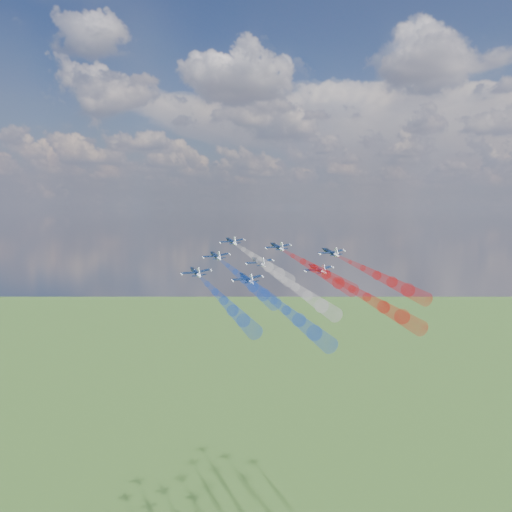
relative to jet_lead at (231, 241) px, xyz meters
The scene contains 16 objects.
jet_lead is the anchor object (origin of this frame).
trail_lead 27.30m from the jet_lead, 40.26° to the right, with size 3.85×44.39×3.85m, color white, non-canonical shape.
jet_inner_left 16.12m from the jet_lead, 77.83° to the right, with size 9.25×11.56×3.08m, color black, non-canonical shape.
trail_inner_left 41.33m from the jet_lead, 53.90° to the right, with size 3.85×44.39×3.85m, color blue, non-canonical shape.
jet_inner_right 18.38m from the jet_lead, ahead, with size 9.25×11.56×3.08m, color black, non-canonical shape.
trail_inner_right 43.39m from the jet_lead, 25.38° to the right, with size 3.85×44.39×3.85m, color red, non-canonical shape.
jet_outer_left 33.69m from the jet_lead, 77.62° to the right, with size 9.25×11.56×3.08m, color black, non-canonical shape.
trail_outer_left 57.91m from the jet_lead, 60.87° to the right, with size 3.85×44.39×3.85m, color blue, non-canonical shape.
jet_center_third 25.66m from the jet_lead, 39.40° to the right, with size 9.25×11.56×3.08m, color black, non-canonical shape.
trail_center_third 52.95m from the jet_lead, 39.85° to the right, with size 3.85×44.39×3.85m, color white, non-canonical shape.
jet_outer_right 36.26m from the jet_lead, ahead, with size 9.25×11.56×3.08m, color black, non-canonical shape.
trail_outer_right 59.29m from the jet_lead, 15.63° to the right, with size 3.85×44.39×3.85m, color red, non-canonical shape.
jet_rear_left 41.71m from the jet_lead, 53.00° to the right, with size 9.25×11.56×3.08m, color black, non-canonical shape.
trail_rear_left 68.61m from the jet_lead, 47.95° to the right, with size 3.85×44.39×3.85m, color blue, non-canonical shape.
jet_rear_right 42.35m from the jet_lead, 21.91° to the right, with size 9.25×11.56×3.08m, color black, non-canonical shape.
trail_rear_right 68.82m from the jet_lead, 29.08° to the right, with size 3.85×44.39×3.85m, color red, non-canonical shape.
Camera 1 is at (101.04, -165.09, 153.43)m, focal length 40.58 mm.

